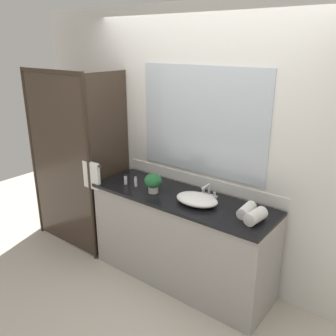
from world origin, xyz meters
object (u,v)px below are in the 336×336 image
at_px(potted_plant, 153,182).
at_px(rolled_towel_near_edge, 256,216).
at_px(sink_basin, 197,199).
at_px(rolled_towel_middle, 247,210).
at_px(amenity_bottle_lotion, 136,182).
at_px(amenity_bottle_shampoo, 151,181).
at_px(amenity_bottle_conditioner, 126,180).
at_px(faucet, 208,192).

distance_m(potted_plant, rolled_towel_near_edge, 1.03).
xyz_separation_m(sink_basin, potted_plant, (-0.47, -0.04, 0.07)).
xyz_separation_m(rolled_towel_near_edge, rolled_towel_middle, (-0.11, 0.07, -0.01)).
height_order(sink_basin, amenity_bottle_lotion, amenity_bottle_lotion).
relative_size(potted_plant, amenity_bottle_shampoo, 1.96).
bearing_deg(rolled_towel_near_edge, amenity_bottle_lotion, -178.87).
xyz_separation_m(sink_basin, rolled_towel_middle, (0.45, 0.06, 0.01)).
relative_size(amenity_bottle_lotion, rolled_towel_near_edge, 0.50).
bearing_deg(amenity_bottle_conditioner, sink_basin, 3.83).
xyz_separation_m(sink_basin, faucet, (-0.00, 0.19, 0.00)).
xyz_separation_m(amenity_bottle_shampoo, amenity_bottle_conditioner, (-0.22, -0.14, 0.00)).
xyz_separation_m(potted_plant, amenity_bottle_shampoo, (-0.14, 0.13, -0.06)).
height_order(sink_basin, amenity_bottle_shampoo, amenity_bottle_shampoo).
xyz_separation_m(potted_plant, rolled_towel_middle, (0.92, 0.10, -0.06)).
distance_m(sink_basin, amenity_bottle_lotion, 0.70).
xyz_separation_m(amenity_bottle_conditioner, rolled_towel_middle, (1.27, 0.11, -0.00)).
bearing_deg(amenity_bottle_shampoo, potted_plant, -43.00).
bearing_deg(amenity_bottle_conditioner, rolled_towel_middle, 5.03).
xyz_separation_m(faucet, amenity_bottle_conditioner, (-0.82, -0.25, 0.01)).
distance_m(sink_basin, potted_plant, 0.47).
xyz_separation_m(amenity_bottle_shampoo, rolled_towel_near_edge, (1.16, -0.09, 0.01)).
distance_m(potted_plant, amenity_bottle_conditioner, 0.36).
distance_m(faucet, potted_plant, 0.53).
distance_m(potted_plant, rolled_towel_middle, 0.93).
height_order(amenity_bottle_conditioner, rolled_towel_near_edge, rolled_towel_near_edge).
relative_size(sink_basin, amenity_bottle_lotion, 3.98).
relative_size(sink_basin, amenity_bottle_conditioner, 3.82).
bearing_deg(amenity_bottle_conditioner, potted_plant, 1.62).
bearing_deg(amenity_bottle_shampoo, amenity_bottle_lotion, -130.58).
bearing_deg(sink_basin, rolled_towel_middle, 7.18).
height_order(faucet, potted_plant, potted_plant).
height_order(faucet, rolled_towel_middle, faucet).
bearing_deg(rolled_towel_middle, amenity_bottle_lotion, -175.49).
bearing_deg(amenity_bottle_shampoo, amenity_bottle_conditioner, -147.84).
distance_m(amenity_bottle_lotion, rolled_towel_middle, 1.16).
relative_size(faucet, potted_plant, 0.90).
height_order(amenity_bottle_conditioner, rolled_towel_middle, amenity_bottle_conditioner).
bearing_deg(sink_basin, amenity_bottle_conditioner, -176.17).
distance_m(sink_basin, rolled_towel_near_edge, 0.56).
distance_m(amenity_bottle_shampoo, rolled_towel_near_edge, 1.17).
xyz_separation_m(sink_basin, rolled_towel_near_edge, (0.56, -0.01, 0.01)).
relative_size(faucet, rolled_towel_middle, 0.83).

